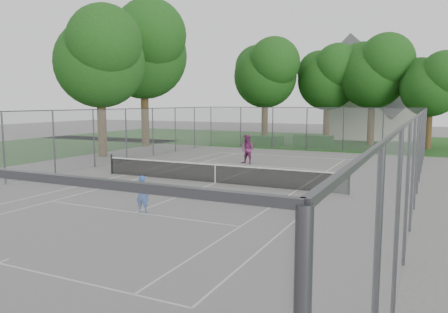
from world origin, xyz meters
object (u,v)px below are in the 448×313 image
at_px(girl_player, 142,194).
at_px(woman_player, 248,149).
at_px(tennis_net, 215,173).
at_px(house, 374,98).

height_order(girl_player, woman_player, woman_player).
height_order(tennis_net, house, house).
xyz_separation_m(house, woman_player, (-4.79, -24.00, -3.44)).
bearing_deg(woman_player, tennis_net, -71.32).
bearing_deg(house, tennis_net, -96.74).
bearing_deg(tennis_net, girl_player, -87.79).
bearing_deg(tennis_net, house, 83.26).
distance_m(girl_player, woman_player, 13.22).
distance_m(house, woman_player, 24.71).
bearing_deg(woman_player, house, 87.98).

